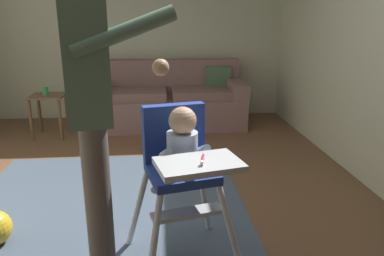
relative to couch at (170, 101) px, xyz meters
name	(u,v)px	position (x,y,z in m)	size (l,w,h in m)	color
ground	(121,227)	(-0.44, -2.51, -0.38)	(5.77, 7.59, 0.10)	brown
wall_far	(136,21)	(-0.44, 0.52, 1.04)	(4.97, 0.06, 2.75)	beige
area_rug	(104,214)	(-0.57, -2.41, -0.33)	(2.16, 2.42, 0.01)	#475566
couch	(170,101)	(0.00, 0.00, 0.00)	(2.00, 0.86, 0.86)	#87645E
high_chair	(181,157)	(-0.02, -3.01, 0.34)	(0.72, 0.82, 0.97)	silver
adult_standing	(93,113)	(-0.47, -3.08, 0.62)	(0.57, 0.50, 1.68)	#635A52
toy_ball	(174,173)	(-0.03, -1.93, -0.22)	(0.23, 0.23, 0.23)	#D13D33
side_table	(49,106)	(-1.49, -0.40, 0.05)	(0.40, 0.40, 0.52)	brown
sippy_cup	(45,91)	(-1.51, -0.40, 0.24)	(0.07, 0.07, 0.10)	green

